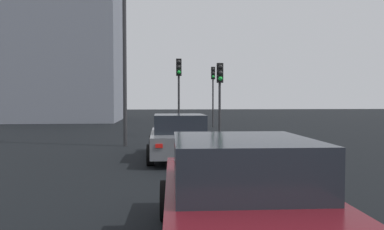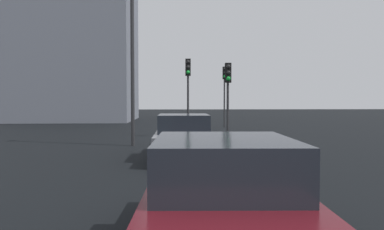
% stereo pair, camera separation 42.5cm
% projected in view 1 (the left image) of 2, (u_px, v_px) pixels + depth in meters
% --- Properties ---
extents(car_grey_lead, '(4.25, 2.08, 1.48)m').
position_uv_depth(car_grey_lead, '(179.00, 137.00, 11.82)').
color(car_grey_lead, slate).
rests_on(car_grey_lead, ground_plane).
extents(car_maroon_second, '(4.18, 2.18, 1.47)m').
position_uv_depth(car_maroon_second, '(239.00, 197.00, 4.42)').
color(car_maroon_second, '#510F16').
rests_on(car_maroon_second, ground_plane).
extents(traffic_light_near_left, '(0.32, 0.29, 4.41)m').
position_uv_depth(traffic_light_near_left, '(213.00, 84.00, 25.80)').
color(traffic_light_near_left, '#2D2D30').
rests_on(traffic_light_near_left, ground_plane).
extents(traffic_light_near_right, '(0.32, 0.28, 3.66)m').
position_uv_depth(traffic_light_near_right, '(220.00, 85.00, 16.32)').
color(traffic_light_near_right, '#2D2D30').
rests_on(traffic_light_near_right, ground_plane).
extents(traffic_light_far_left, '(0.32, 0.28, 4.15)m').
position_uv_depth(traffic_light_far_left, '(179.00, 81.00, 18.76)').
color(traffic_light_far_left, '#2D2D30').
rests_on(traffic_light_far_left, ground_plane).
extents(street_lamp_kerbside, '(0.56, 0.36, 8.42)m').
position_uv_depth(street_lamp_kerbside, '(124.00, 30.00, 14.86)').
color(street_lamp_kerbside, '#2D2D30').
rests_on(street_lamp_kerbside, ground_plane).
extents(building_facade_left, '(10.12, 10.94, 14.74)m').
position_uv_depth(building_facade_left, '(62.00, 45.00, 34.43)').
color(building_facade_left, gray).
rests_on(building_facade_left, ground_plane).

